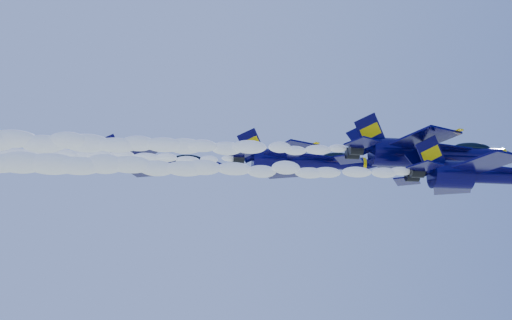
{
  "coord_description": "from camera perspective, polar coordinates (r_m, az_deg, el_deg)",
  "views": [
    {
      "loc": [
        -15.6,
        -70.97,
        130.62
      ],
      "look_at": [
        -6.09,
        -0.57,
        153.23
      ],
      "focal_mm": 50.0,
      "sensor_mm": 36.0,
      "label": 1
    }
  ],
  "objects": [
    {
      "name": "smoke_trail_jet_third",
      "position": [
        76.81,
        -16.78,
        0.44
      ],
      "size": [
        39.9,
        2.01,
        1.81
      ],
      "primitive_type": "ellipsoid",
      "color": "white"
    },
    {
      "name": "smoke_trail_jet_lead",
      "position": [
        62.66,
        -5.26,
        -0.63
      ],
      "size": [
        39.9,
        2.07,
        1.86
      ],
      "primitive_type": "ellipsoid",
      "color": "white"
    },
    {
      "name": "jet_lead",
      "position": [
        69.4,
        17.94,
        -1.14
      ],
      "size": [
        17.33,
        14.22,
        6.44
      ],
      "color": "#07033B"
    },
    {
      "name": "jet_fourth",
      "position": [
        89.0,
        -8.19,
        -0.15
      ],
      "size": [
        16.42,
        13.47,
        6.1
      ],
      "color": "#07033B"
    },
    {
      "name": "jet_third",
      "position": [
        77.27,
        3.5,
        -0.08
      ],
      "size": [
        16.82,
        13.79,
        6.25
      ],
      "color": "#07033B"
    },
    {
      "name": "smoke_trail_jet_second",
      "position": [
        68.09,
        -8.99,
        1.21
      ],
      "size": [
        39.9,
        2.23,
        2.01
      ],
      "primitive_type": "ellipsoid",
      "color": "white"
    },
    {
      "name": "jet_second",
      "position": [
        72.96,
        13.5,
        0.57
      ],
      "size": [
        18.66,
        15.31,
        6.93
      ],
      "color": "#07033B"
    }
  ]
}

